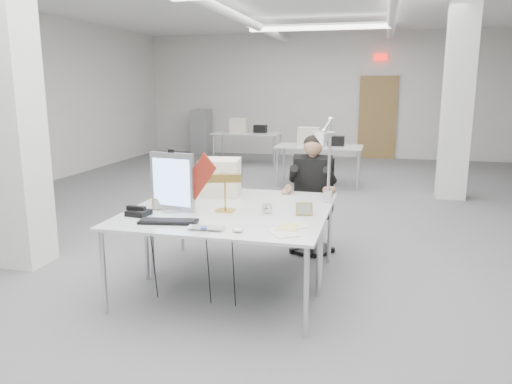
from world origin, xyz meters
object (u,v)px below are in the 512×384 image
Objects in this scene: seated_person at (313,175)px; architect_lamp at (326,163)px; monitor at (172,182)px; desk_phone at (139,213)px; desk_main at (215,223)px; bankers_lamp at (225,193)px; beige_monitor at (220,177)px; office_chair at (312,209)px; laptop at (204,230)px.

seated_person is 0.97m from architect_lamp.
monitor is (-1.09, -1.33, 0.12)m from seated_person.
desk_phone is at bearing -127.35° from monitor.
desk_main is 1.17m from architect_lamp.
beige_monitor is at bearing 93.75° from bankers_lamp.
office_chair is 1.83m from monitor.
desk_phone is (-0.71, 0.02, 0.04)m from desk_main.
monitor is at bearing 152.65° from desk_main.
seated_person reaches higher than monitor.
architect_lamp is at bearing -75.44° from office_chair.
office_chair is 2.90× the size of bankers_lamp.
bankers_lamp is (-0.62, -1.23, 0.03)m from seated_person.
office_chair is 3.41× the size of laptop.
seated_person is 2.04m from desk_phone.
desk_phone is (-1.32, -1.56, -0.12)m from seated_person.
seated_person is 1.72m from monitor.
beige_monitor is (-0.26, 0.63, 0.02)m from bankers_lamp.
desk_phone is at bearing 178.44° from desk_main.
desk_main is 2.11× the size of architect_lamp.
laptop is at bearing -107.50° from seated_person.
bankers_lamp is (-0.62, -1.28, 0.43)m from office_chair.
monitor is at bearing 173.40° from bankers_lamp.
office_chair is 1.18m from beige_monitor.
laptop is at bearing -149.26° from architect_lamp.
seated_person is 1.71× the size of monitor.
office_chair reaches higher than desk_main.
monitor reaches higher than laptop.
laptop is 0.79m from desk_phone.
seated_person reaches higher than desk_phone.
desk_phone is at bearing -173.10° from bankers_lamp.
desk_main is 6.20× the size of laptop.
beige_monitor is at bearing 98.62° from laptop.
desk_main is 0.71m from desk_phone.
office_chair is at bearing 59.12° from monitor.
beige_monitor is at bearing -143.55° from office_chair.
desk_main is 4.52× the size of beige_monitor.
seated_person is 2.66× the size of bankers_lamp.
office_chair is at bearing 69.51° from desk_main.
seated_person is at bearing 68.92° from desk_main.
seated_person is (0.61, 1.57, 0.16)m from desk_main.
architect_lamp reaches higher than office_chair.
seated_person is 1.97m from laptop.
monitor reaches higher than beige_monitor.
monitor reaches higher than bankers_lamp.
monitor is (-1.09, -1.38, 0.53)m from office_chair.
desk_phone is at bearing 152.45° from laptop.
beige_monitor is (-0.28, 1.28, 0.18)m from laptop.
seated_person is 1.07× the size of architect_lamp.
desk_main is 3.38× the size of monitor.
desk_main is 0.39m from bankers_lamp.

